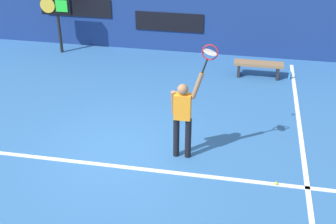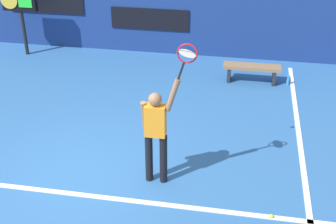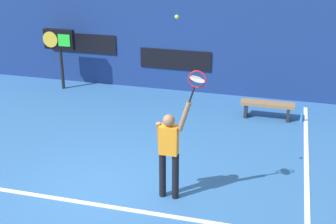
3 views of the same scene
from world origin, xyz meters
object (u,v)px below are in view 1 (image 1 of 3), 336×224
at_px(tennis_racket, 209,54).
at_px(scoreboard_clock, 56,8).
at_px(court_bench, 259,66).
at_px(water_bottle, 290,75).
at_px(spare_ball, 276,184).
at_px(tennis_player, 183,114).

bearing_deg(tennis_racket, scoreboard_clock, 135.96).
distance_m(court_bench, water_bottle, 0.92).
height_order(water_bottle, spare_ball, water_bottle).
distance_m(water_bottle, spare_ball, 4.99).
bearing_deg(tennis_racket, water_bottle, 65.85).
bearing_deg(water_bottle, court_bench, -180.00).
distance_m(tennis_racket, spare_ball, 2.82).
distance_m(scoreboard_clock, water_bottle, 7.38).
xyz_separation_m(tennis_racket, scoreboard_clock, (-5.27, 5.10, -0.89)).
xyz_separation_m(tennis_player, tennis_racket, (0.48, -0.00, 1.35)).
xyz_separation_m(tennis_racket, spare_ball, (1.47, -0.63, -2.32)).
bearing_deg(water_bottle, scoreboard_clock, 173.96).
bearing_deg(court_bench, tennis_player, -109.42).
bearing_deg(spare_ball, tennis_racket, 156.69).
relative_size(tennis_racket, scoreboard_clock, 0.34).
bearing_deg(scoreboard_clock, tennis_player, -46.75).
xyz_separation_m(water_bottle, spare_ball, (-0.47, -4.97, -0.09)).
bearing_deg(court_bench, spare_ball, -85.12).
distance_m(court_bench, spare_ball, 5.00).
relative_size(tennis_player, court_bench, 1.41).
bearing_deg(spare_ball, water_bottle, 84.58).
relative_size(tennis_player, water_bottle, 8.24).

